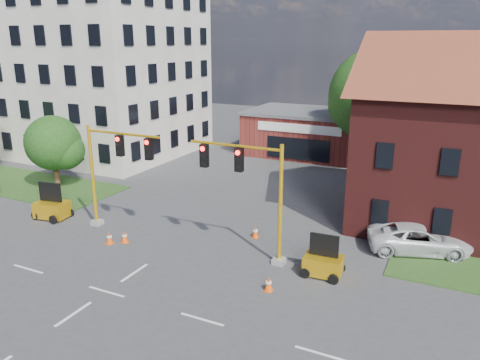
{
  "coord_description": "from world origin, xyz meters",
  "views": [
    {
      "loc": [
        13.66,
        -14.24,
        10.89
      ],
      "look_at": [
        1.85,
        10.0,
        2.83
      ],
      "focal_mm": 35.0,
      "sensor_mm": 36.0,
      "label": 1
    }
  ],
  "objects_px": {
    "signal_mast_west": "(113,166)",
    "trailer_east": "(323,263)",
    "pickup_white": "(419,239)",
    "signal_mast_east": "(250,186)",
    "trailer_west": "(52,208)"
  },
  "relations": [
    {
      "from": "trailer_west",
      "to": "pickup_white",
      "type": "xyz_separation_m",
      "value": [
        21.5,
        4.98,
        0.03
      ]
    },
    {
      "from": "signal_mast_east",
      "to": "trailer_east",
      "type": "xyz_separation_m",
      "value": [
        3.99,
        -0.2,
        -3.28
      ]
    },
    {
      "from": "trailer_west",
      "to": "trailer_east",
      "type": "height_order",
      "value": "trailer_west"
    },
    {
      "from": "signal_mast_west",
      "to": "pickup_white",
      "type": "relative_size",
      "value": 1.16
    },
    {
      "from": "trailer_west",
      "to": "trailer_east",
      "type": "xyz_separation_m",
      "value": [
        17.65,
        0.17,
        -0.07
      ]
    },
    {
      "from": "signal_mast_east",
      "to": "pickup_white",
      "type": "distance_m",
      "value": 9.63
    },
    {
      "from": "signal_mast_west",
      "to": "trailer_east",
      "type": "height_order",
      "value": "signal_mast_west"
    },
    {
      "from": "trailer_east",
      "to": "pickup_white",
      "type": "xyz_separation_m",
      "value": [
        3.85,
        4.81,
        0.1
      ]
    },
    {
      "from": "signal_mast_west",
      "to": "pickup_white",
      "type": "bearing_deg",
      "value": 15.54
    },
    {
      "from": "signal_mast_west",
      "to": "trailer_west",
      "type": "height_order",
      "value": "signal_mast_west"
    },
    {
      "from": "signal_mast_east",
      "to": "trailer_west",
      "type": "bearing_deg",
      "value": -178.41
    },
    {
      "from": "trailer_west",
      "to": "trailer_east",
      "type": "distance_m",
      "value": 17.65
    },
    {
      "from": "signal_mast_west",
      "to": "trailer_east",
      "type": "relative_size",
      "value": 3.04
    },
    {
      "from": "signal_mast_east",
      "to": "trailer_west",
      "type": "height_order",
      "value": "signal_mast_east"
    },
    {
      "from": "signal_mast_west",
      "to": "signal_mast_east",
      "type": "relative_size",
      "value": 1.0
    }
  ]
}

